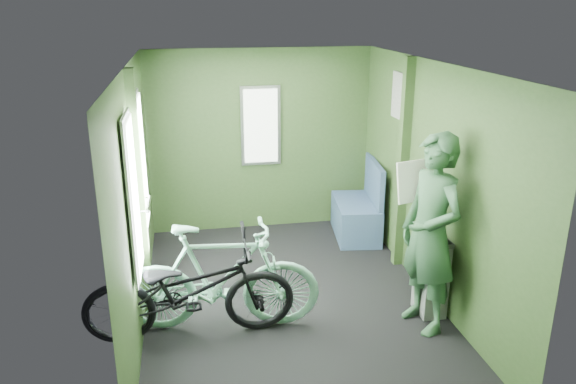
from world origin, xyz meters
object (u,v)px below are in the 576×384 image
at_px(passenger, 431,234).
at_px(waste_box, 431,276).
at_px(bicycle_black, 193,338).
at_px(bench_seat, 358,214).
at_px(bicycle_mint, 222,330).

height_order(passenger, waste_box, passenger).
relative_size(bicycle_black, waste_box, 2.38).
bearing_deg(waste_box, bench_seat, 93.39).
height_order(bicycle_black, bench_seat, bench_seat).
relative_size(waste_box, bench_seat, 0.79).
bearing_deg(bicycle_mint, passenger, -91.15).
relative_size(passenger, bench_seat, 1.86).
bearing_deg(passenger, bench_seat, 163.93).
relative_size(bicycle_mint, passenger, 0.98).
bearing_deg(bench_seat, bicycle_mint, -127.45).
distance_m(bicycle_mint, passenger, 2.05).
distance_m(bicycle_mint, bench_seat, 2.66).
xyz_separation_m(passenger, bench_seat, (0.03, 2.12, -0.62)).
height_order(bicycle_mint, passenger, passenger).
distance_m(bicycle_black, bench_seat, 2.90).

